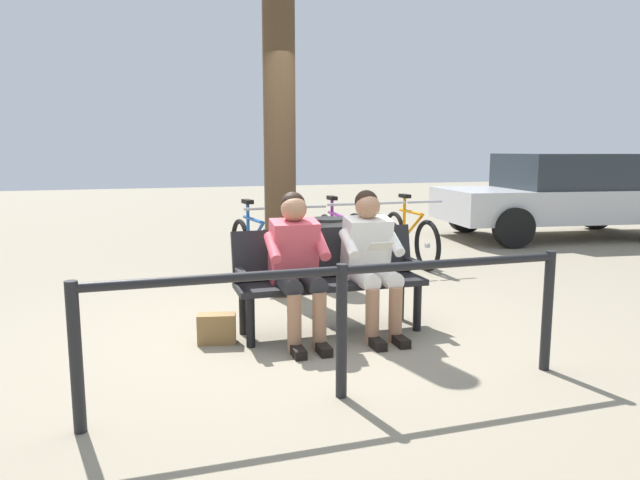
% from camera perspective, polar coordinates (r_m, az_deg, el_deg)
% --- Properties ---
extents(ground_plane, '(40.00, 40.00, 0.00)m').
position_cam_1_polar(ground_plane, '(4.92, -1.93, -9.33)').
color(ground_plane, gray).
extents(bench, '(1.61, 0.51, 0.87)m').
position_cam_1_polar(bench, '(4.94, 0.82, -3.16)').
color(bench, black).
rests_on(bench, ground).
extents(person_reading, '(0.50, 0.77, 1.20)m').
position_cam_1_polar(person_reading, '(4.87, 5.01, -1.48)').
color(person_reading, white).
rests_on(person_reading, ground).
extents(person_companion, '(0.50, 0.77, 1.20)m').
position_cam_1_polar(person_companion, '(4.67, -2.30, -1.90)').
color(person_companion, '#D84C59').
rests_on(person_companion, ground).
extents(handbag, '(0.32, 0.20, 0.24)m').
position_cam_1_polar(handbag, '(4.77, -10.12, -8.57)').
color(handbag, olive).
rests_on(handbag, ground).
extents(tree_trunk, '(0.33, 0.33, 3.58)m').
position_cam_1_polar(tree_trunk, '(6.09, -4.00, 11.21)').
color(tree_trunk, '#4C3823').
rests_on(tree_trunk, ground).
extents(litter_bin, '(0.39, 0.39, 0.79)m').
position_cam_1_polar(litter_bin, '(6.47, 0.83, -1.30)').
color(litter_bin, slate).
rests_on(litter_bin, ground).
extents(bicycle_green, '(0.48, 1.68, 0.94)m').
position_cam_1_polar(bicycle_green, '(7.95, 8.81, 0.24)').
color(bicycle_green, black).
rests_on(bicycle_green, ground).
extents(bicycle_purple, '(0.48, 1.68, 0.94)m').
position_cam_1_polar(bicycle_purple, '(7.72, 5.12, 0.05)').
color(bicycle_purple, black).
rests_on(bicycle_purple, ground).
extents(bicycle_silver, '(0.48, 1.68, 0.94)m').
position_cam_1_polar(bicycle_silver, '(7.53, 1.58, -0.13)').
color(bicycle_silver, black).
rests_on(bicycle_silver, ground).
extents(bicycle_orange, '(0.48, 1.68, 0.94)m').
position_cam_1_polar(bicycle_orange, '(7.22, -2.12, -0.52)').
color(bicycle_orange, black).
rests_on(bicycle_orange, ground).
extents(bicycle_blue, '(0.48, 1.67, 0.94)m').
position_cam_1_polar(bicycle_blue, '(7.05, -6.57, -0.81)').
color(bicycle_blue, black).
rests_on(bicycle_blue, ground).
extents(railing_fence, '(3.11, 0.11, 0.85)m').
position_cam_1_polar(railing_fence, '(3.58, 2.14, -6.43)').
color(railing_fence, black).
rests_on(railing_fence, ground).
extents(parked_car, '(4.41, 2.47, 1.47)m').
position_cam_1_polar(parked_car, '(11.11, 22.88, 4.23)').
color(parked_car, silver).
rests_on(parked_car, ground).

